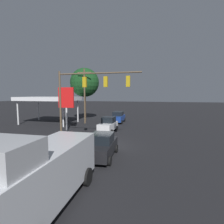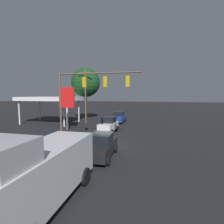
% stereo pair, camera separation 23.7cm
% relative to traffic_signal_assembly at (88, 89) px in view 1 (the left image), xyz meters
% --- Properties ---
extents(ground_plane, '(200.00, 200.00, 0.00)m').
position_rel_traffic_signal_assembly_xyz_m(ground_plane, '(-1.98, 0.20, -5.46)').
color(ground_plane, black).
extents(traffic_signal_assembly, '(8.35, 0.43, 7.29)m').
position_rel_traffic_signal_assembly_xyz_m(traffic_signal_assembly, '(0.00, 0.00, 0.00)').
color(traffic_signal_assembly, brown).
rests_on(traffic_signal_assembly, ground).
extents(utility_pole, '(2.40, 0.26, 9.18)m').
position_rel_traffic_signal_assembly_xyz_m(utility_pole, '(5.17, -11.46, -0.59)').
color(utility_pole, brown).
rests_on(utility_pole, ground).
extents(gas_station_canopy, '(9.36, 6.44, 4.53)m').
position_rel_traffic_signal_assembly_xyz_m(gas_station_canopy, '(11.17, -10.20, -1.29)').
color(gas_station_canopy, silver).
rests_on(gas_station_canopy, ground).
extents(price_sign, '(2.22, 0.27, 5.90)m').
position_rel_traffic_signal_assembly_xyz_m(price_sign, '(5.33, -5.41, -1.22)').
color(price_sign, silver).
rests_on(price_sign, ground).
extents(sedan_far, '(2.23, 4.48, 1.93)m').
position_rel_traffic_signal_assembly_xyz_m(sedan_far, '(-2.41, 3.33, -4.51)').
color(sedan_far, black).
rests_on(sedan_far, ground).
extents(delivery_truck, '(2.63, 6.83, 3.58)m').
position_rel_traffic_signal_assembly_xyz_m(delivery_truck, '(-1.77, 9.97, -3.77)').
color(delivery_truck, silver).
rests_on(delivery_truck, ground).
extents(hatchback_crossing, '(2.16, 3.91, 1.97)m').
position_rel_traffic_signal_assembly_xyz_m(hatchback_crossing, '(-0.42, -5.97, -4.52)').
color(hatchback_crossing, silver).
rests_on(hatchback_crossing, ground).
extents(sedan_waiting, '(2.07, 4.40, 1.93)m').
position_rel_traffic_signal_assembly_xyz_m(sedan_waiting, '(-0.16, -13.70, -4.51)').
color(sedan_waiting, navy).
rests_on(sedan_waiting, ground).
extents(street_tree, '(5.32, 5.32, 9.80)m').
position_rel_traffic_signal_assembly_xyz_m(street_tree, '(6.36, -14.41, 1.65)').
color(street_tree, '#4C331E').
rests_on(street_tree, ground).
extents(fire_hydrant, '(0.24, 0.24, 0.88)m').
position_rel_traffic_signal_assembly_xyz_m(fire_hydrant, '(2.23, 3.84, -5.03)').
color(fire_hydrant, gold).
rests_on(fire_hydrant, ground).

